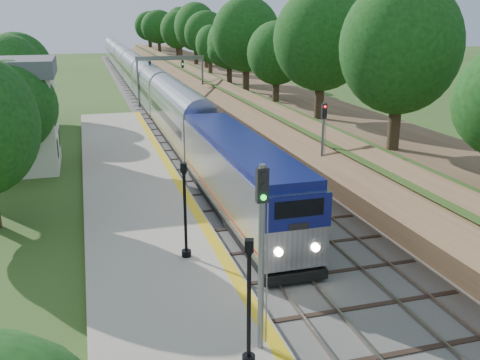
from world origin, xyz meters
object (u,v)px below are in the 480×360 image
object	(u,v)px
train	(136,74)
lamppost_mid	(249,310)
signal_farside	(323,138)
signal_gantry	(170,67)
lamppost_far	(185,216)
signal_platform	(261,239)

from	to	relation	value
train	lamppost_mid	xyz separation A→B (m)	(-3.52, -71.15, 0.10)
train	signal_farside	size ratio (longest dim) A/B	23.62
signal_gantry	lamppost_mid	distance (m)	52.82
signal_gantry	lamppost_mid	world-z (taller)	signal_gantry
signal_gantry	lamppost_far	bearing A→B (deg)	-98.27
lamppost_mid	signal_platform	bearing A→B (deg)	49.32
signal_gantry	signal_platform	xyz separation A→B (m)	(-5.37, -51.69, -0.58)
train	signal_platform	world-z (taller)	signal_platform
signal_gantry	signal_platform	bearing A→B (deg)	-95.93
lamppost_mid	signal_platform	size ratio (longest dim) A/B	0.67
lamppost_mid	lamppost_far	world-z (taller)	lamppost_far
lamppost_mid	signal_farside	distance (m)	18.78
lamppost_mid	signal_platform	distance (m)	2.19
train	lamppost_far	distance (m)	63.00
signal_gantry	signal_farside	xyz separation A→B (m)	(3.73, -36.41, -1.21)
lamppost_far	signal_platform	distance (m)	7.86
signal_gantry	train	size ratio (longest dim) A/B	0.06
lamppost_far	signal_farside	xyz separation A→B (m)	(10.15, 7.73, 1.26)
signal_platform	lamppost_mid	bearing A→B (deg)	-130.68
signal_gantry	signal_farside	bearing A→B (deg)	-84.15
lamppost_far	train	bearing A→B (deg)	86.41
lamppost_far	signal_farside	bearing A→B (deg)	37.30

